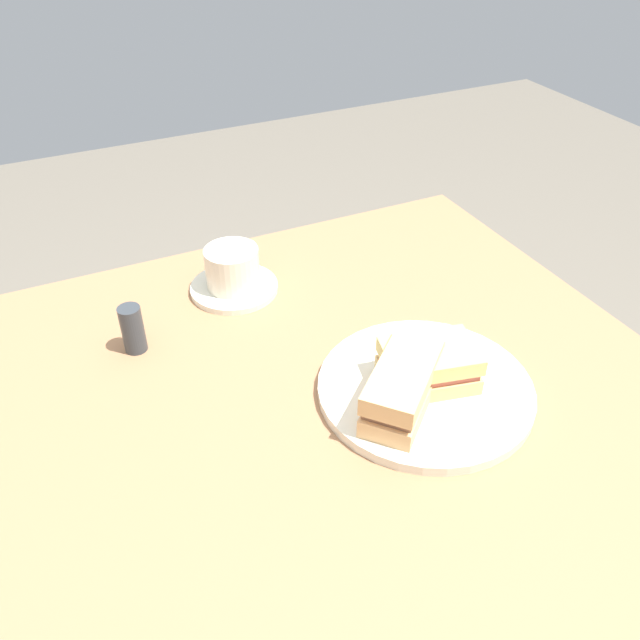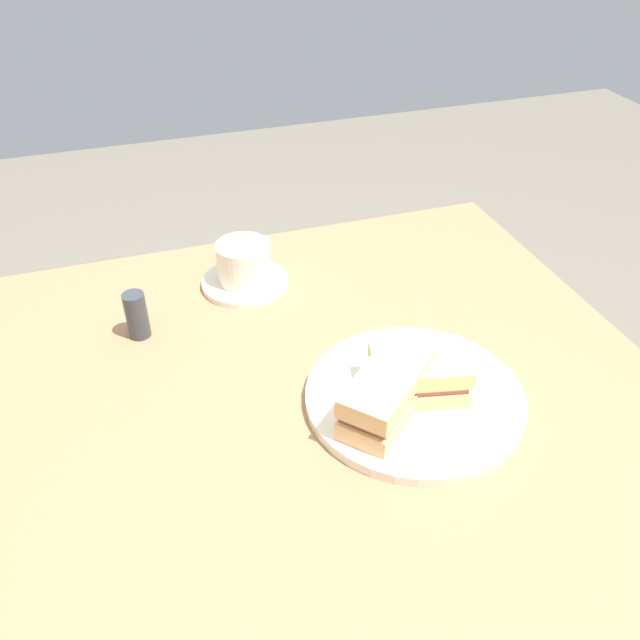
# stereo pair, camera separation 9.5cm
# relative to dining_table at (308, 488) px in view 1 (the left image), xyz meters

# --- Properties ---
(dining_table) EXTENTS (1.02, 0.91, 0.77)m
(dining_table) POSITION_rel_dining_table_xyz_m (0.00, 0.00, 0.00)
(dining_table) COLOR #9D6E49
(dining_table) RESTS_ON ground_plane
(sandwich_plate) EXTENTS (0.28, 0.28, 0.01)m
(sandwich_plate) POSITION_rel_dining_table_xyz_m (0.16, -0.03, 0.15)
(sandwich_plate) COLOR beige
(sandwich_plate) RESTS_ON dining_table
(sandwich_front) EXTENTS (0.13, 0.11, 0.05)m
(sandwich_front) POSITION_rel_dining_table_xyz_m (0.16, -0.03, 0.19)
(sandwich_front) COLOR #DAB674
(sandwich_front) RESTS_ON sandwich_plate
(sandwich_back) EXTENTS (0.15, 0.15, 0.06)m
(sandwich_back) POSITION_rel_dining_table_xyz_m (0.11, -0.05, 0.19)
(sandwich_back) COLOR #E3B276
(sandwich_back) RESTS_ON sandwich_plate
(coffee_saucer) EXTENTS (0.14, 0.14, 0.01)m
(coffee_saucer) POSITION_rel_dining_table_xyz_m (0.01, 0.31, 0.15)
(coffee_saucer) COLOR silver
(coffee_saucer) RESTS_ON dining_table
(coffee_cup) EXTENTS (0.10, 0.09, 0.07)m
(coffee_cup) POSITION_rel_dining_table_xyz_m (0.01, 0.31, 0.19)
(coffee_cup) COLOR beige
(coffee_cup) RESTS_ON coffee_saucer
(spoon) EXTENTS (0.04, 0.10, 0.01)m
(spoon) POSITION_rel_dining_table_xyz_m (0.03, 0.38, 0.16)
(spoon) COLOR silver
(spoon) RESTS_ON coffee_saucer
(salt_shaker) EXTENTS (0.03, 0.03, 0.07)m
(salt_shaker) POSITION_rel_dining_table_xyz_m (-0.17, 0.22, 0.18)
(salt_shaker) COLOR #33383D
(salt_shaker) RESTS_ON dining_table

